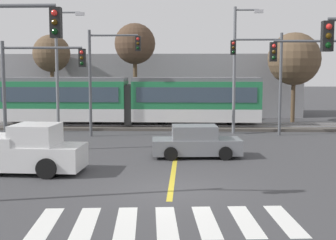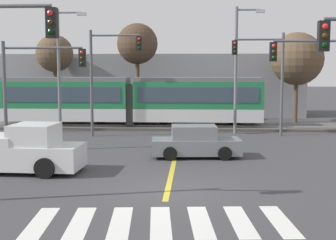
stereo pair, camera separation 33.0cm
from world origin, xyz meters
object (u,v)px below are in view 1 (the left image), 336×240
object	(u,v)px
pickup_truck	(20,152)
bare_tree_west	(135,44)
sedan_crossing	(196,142)
bare_tree_east	(294,59)
traffic_light_far_right	(264,69)
street_lamp_west	(60,63)
traffic_light_mid_left	(33,77)
traffic_light_far_left	(106,67)
light_rail_tram	(130,99)
bare_tree_far_west	(52,54)
street_lamp_centre	(237,63)
traffic_light_mid_right	(327,74)

from	to	relation	value
pickup_truck	bare_tree_west	size ratio (longest dim) A/B	0.70
sedan_crossing	bare_tree_east	distance (m)	17.74
traffic_light_far_right	bare_tree_east	xyz separation A→B (m)	(3.54, 7.64, 0.76)
street_lamp_west	bare_tree_west	bearing A→B (deg)	55.61
traffic_light_mid_left	traffic_light_far_left	world-z (taller)	traffic_light_far_left
light_rail_tram	traffic_light_mid_left	distance (m)	10.97
bare_tree_far_west	traffic_light_mid_left	bearing A→B (deg)	-76.94
traffic_light_mid_left	street_lamp_west	bearing A→B (deg)	95.62
street_lamp_centre	bare_tree_east	bearing A→B (deg)	52.88
traffic_light_mid_right	bare_tree_east	world-z (taller)	bare_tree_east
sedan_crossing	bare_tree_far_west	bearing A→B (deg)	125.12
traffic_light_mid_right	light_rail_tram	bearing A→B (deg)	134.31
bare_tree_east	traffic_light_mid_left	bearing A→B (deg)	-138.36
street_lamp_west	bare_tree_west	world-z (taller)	street_lamp_west
traffic_light_far_right	bare_tree_east	size ratio (longest dim) A/B	0.91
traffic_light_far_left	street_lamp_west	size ratio (longest dim) A/B	0.82
traffic_light_far_right	bare_tree_far_west	distance (m)	18.60
street_lamp_west	bare_tree_east	distance (m)	18.09
traffic_light_far_right	traffic_light_mid_left	size ratio (longest dim) A/B	1.16
pickup_truck	street_lamp_centre	world-z (taller)	street_lamp_centre
traffic_light_mid_left	bare_tree_far_west	distance (m)	16.25
traffic_light_mid_right	traffic_light_mid_left	size ratio (longest dim) A/B	1.06
traffic_light_far_left	bare_tree_far_west	xyz separation A→B (m)	(-6.34, 10.08, 1.13)
sedan_crossing	bare_tree_east	size ratio (longest dim) A/B	0.61
bare_tree_east	street_lamp_centre	bearing A→B (deg)	-127.12
sedan_crossing	bare_tree_east	xyz separation A→B (m)	(7.93, 15.28, 4.28)
traffic_light_far_right	traffic_light_far_left	distance (m)	9.88
sedan_crossing	pickup_truck	distance (m)	8.08
pickup_truck	bare_tree_far_west	distance (m)	21.45
light_rail_tram	bare_tree_west	bearing A→B (deg)	90.06
light_rail_tram	bare_tree_east	bearing A→B (deg)	17.91
bare_tree_far_west	bare_tree_west	distance (m)	7.47
traffic_light_far_right	traffic_light_far_left	xyz separation A→B (m)	(-9.83, -0.98, 0.11)
bare_tree_west	bare_tree_east	xyz separation A→B (m)	(12.51, 0.40, -1.14)
bare_tree_far_west	pickup_truck	bearing A→B (deg)	-77.35
sedan_crossing	traffic_light_far_right	size ratio (longest dim) A/B	0.67
pickup_truck	bare_tree_east	world-z (taller)	bare_tree_east
sedan_crossing	traffic_light_mid_right	bearing A→B (deg)	2.48
traffic_light_far_right	bare_tree_east	world-z (taller)	bare_tree_east
light_rail_tram	street_lamp_centre	world-z (taller)	street_lamp_centre
traffic_light_far_left	street_lamp_west	world-z (taller)	street_lamp_west
traffic_light_far_right	street_lamp_centre	world-z (taller)	street_lamp_centre
pickup_truck	traffic_light_mid_left	bearing A→B (deg)	101.27
traffic_light_far_left	bare_tree_far_west	size ratio (longest dim) A/B	0.93
light_rail_tram	bare_tree_east	size ratio (longest dim) A/B	2.62
traffic_light_mid_left	traffic_light_far_right	bearing A→B (deg)	27.94
traffic_light_mid_right	bare_tree_far_west	world-z (taller)	bare_tree_far_west
light_rail_tram	sedan_crossing	xyz separation A→B (m)	(4.57, -11.24, -1.35)
bare_tree_far_west	traffic_light_far_left	bearing A→B (deg)	-57.86
bare_tree_west	pickup_truck	bearing A→B (deg)	-98.00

